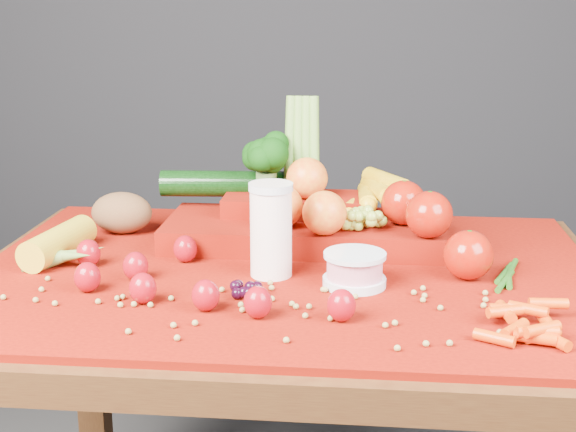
# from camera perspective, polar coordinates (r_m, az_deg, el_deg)

# --- Properties ---
(table) EXTENTS (1.10, 0.80, 0.75)m
(table) POSITION_cam_1_polar(r_m,az_deg,el_deg) (1.41, -0.08, -7.90)
(table) COLOR black
(table) RESTS_ON ground
(red_cloth) EXTENTS (1.05, 0.75, 0.01)m
(red_cloth) POSITION_cam_1_polar(r_m,az_deg,el_deg) (1.37, -0.08, -4.01)
(red_cloth) COLOR maroon
(red_cloth) RESTS_ON table
(milk_glass) EXTENTS (0.07, 0.07, 0.16)m
(milk_glass) POSITION_cam_1_polar(r_m,az_deg,el_deg) (1.31, -1.22, -0.74)
(milk_glass) COLOR white
(milk_glass) RESTS_ON red_cloth
(yogurt_bowl) EXTENTS (0.10, 0.10, 0.06)m
(yogurt_bowl) POSITION_cam_1_polar(r_m,az_deg,el_deg) (1.28, 4.76, -3.71)
(yogurt_bowl) COLOR silver
(yogurt_bowl) RESTS_ON red_cloth
(strawberry_scatter) EXTENTS (0.48, 0.28, 0.05)m
(strawberry_scatter) POSITION_cam_1_polar(r_m,az_deg,el_deg) (1.26, -7.93, -4.28)
(strawberry_scatter) COLOR maroon
(strawberry_scatter) RESTS_ON red_cloth
(dark_grape_cluster) EXTENTS (0.06, 0.05, 0.03)m
(dark_grape_cluster) POSITION_cam_1_polar(r_m,az_deg,el_deg) (1.24, -2.91, -5.23)
(dark_grape_cluster) COLOR black
(dark_grape_cluster) RESTS_ON red_cloth
(soybean_scatter) EXTENTS (0.84, 0.24, 0.01)m
(soybean_scatter) POSITION_cam_1_polar(r_m,az_deg,el_deg) (1.18, -1.06, -6.72)
(soybean_scatter) COLOR olive
(soybean_scatter) RESTS_ON red_cloth
(corn_ear) EXTENTS (0.21, 0.25, 0.06)m
(corn_ear) POSITION_cam_1_polar(r_m,az_deg,el_deg) (1.44, -15.77, -2.49)
(corn_ear) COLOR gold
(corn_ear) RESTS_ON red_cloth
(potato) EXTENTS (0.12, 0.09, 0.08)m
(potato) POSITION_cam_1_polar(r_m,az_deg,el_deg) (1.60, -11.74, 0.22)
(potato) COLOR brown
(potato) RESTS_ON red_cloth
(baby_carrot_pile) EXTENTS (0.18, 0.17, 0.03)m
(baby_carrot_pile) POSITION_cam_1_polar(r_m,az_deg,el_deg) (1.16, 16.13, -7.10)
(baby_carrot_pile) COLOR #CD3B07
(baby_carrot_pile) RESTS_ON red_cloth
(green_bean_pile) EXTENTS (0.14, 0.12, 0.01)m
(green_bean_pile) POSITION_cam_1_polar(r_m,az_deg,el_deg) (1.37, 15.45, -4.07)
(green_bean_pile) COLOR #205613
(green_bean_pile) RESTS_ON red_cloth
(produce_mound) EXTENTS (0.62, 0.35, 0.27)m
(produce_mound) POSITION_cam_1_polar(r_m,az_deg,el_deg) (1.49, 2.18, 0.27)
(produce_mound) COLOR maroon
(produce_mound) RESTS_ON red_cloth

